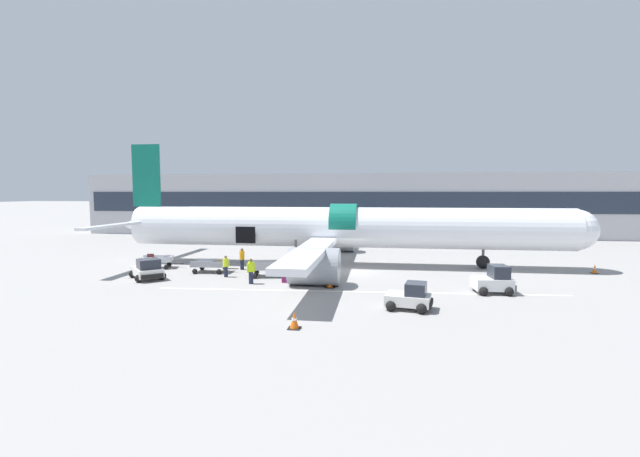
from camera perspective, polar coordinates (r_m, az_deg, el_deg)
The scene contains 19 objects.
ground_plane at distance 34.29m, azimuth 3.95°, elevation -5.71°, with size 500.00×500.00×0.00m, color gray.
apron_marking_line at distance 27.41m, azimuth 5.15°, elevation -8.39°, with size 25.98×1.71×0.01m.
terminal_strip at distance 65.79m, azimuth 5.91°, elevation 3.23°, with size 82.84×12.44×8.93m.
airplane at distance 36.73m, azimuth 2.41°, elevation -0.07°, with size 40.82×32.51×10.58m.
baggage_tug_lead at distance 23.74m, azimuth 11.93°, elevation -9.01°, with size 2.68×2.30×1.46m.
baggage_tug_mid at distance 33.50m, azimuth -22.00°, elevation -5.15°, with size 3.28×3.37×1.51m.
baggage_tug_rear at distance 28.95m, azimuth 22.17°, elevation -6.55°, with size 2.46×2.22×1.75m.
baggage_cart_loading at distance 32.26m, azimuth -6.53°, elevation -5.34°, with size 4.01×2.31×1.14m.
baggage_cart_queued at distance 34.81m, azimuth -14.23°, elevation -4.89°, with size 3.67×2.08×0.99m.
baggage_cart_empty at distance 37.99m, azimuth -20.85°, elevation -4.17°, with size 3.42×2.27×1.19m.
ground_crew_loader_a at distance 35.34m, azimuth -10.36°, elevation -3.94°, with size 0.44×0.61×1.76m.
ground_crew_loader_b at distance 29.82m, azimuth -9.19°, elevation -5.54°, with size 0.56×0.56×1.76m.
ground_crew_driver at distance 33.42m, azimuth 0.60°, elevation -4.36°, with size 0.56×0.56×1.76m.
ground_crew_supervisor at distance 32.56m, azimuth -12.45°, elevation -4.86°, with size 0.55×0.47×1.60m.
ground_crew_helper at distance 31.34m, azimuth -0.87°, elevation -5.14°, with size 0.38×0.55×1.59m.
suitcase_on_tarmac_upright at distance 29.99m, azimuth -4.60°, elevation -6.65°, with size 0.54×0.21×0.71m.
safety_cone_nose at distance 39.48m, azimuth 32.77°, elevation -4.59°, with size 0.49×0.49×0.71m.
safety_cone_engine_left at distance 20.17m, azimuth -3.44°, elevation -12.16°, with size 0.59×0.59×0.78m.
safety_cone_wingtip at distance 28.47m, azimuth 1.32°, elevation -7.26°, with size 0.61×0.61×0.64m.
Camera 1 is at (2.30, -33.63, 6.26)m, focal length 24.00 mm.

